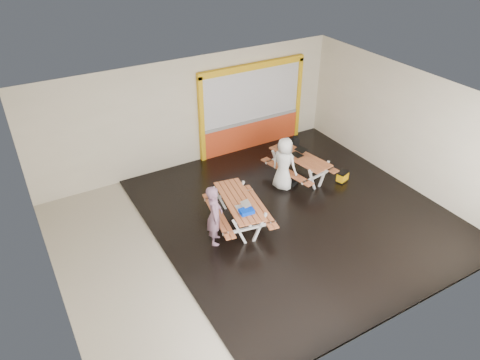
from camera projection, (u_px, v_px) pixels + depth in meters
room at (258, 171)px, 10.99m from camera, size 10.02×8.02×3.52m
deck at (295, 213)px, 12.44m from camera, size 7.50×7.98×0.05m
kiosk at (252, 109)px, 14.96m from camera, size 3.88×0.16×3.00m
picnic_table_left at (239, 206)px, 11.67m from camera, size 1.72×2.26×0.82m
picnic_table_right at (300, 161)px, 13.66m from camera, size 1.69×2.22×0.81m
person_left at (214, 215)px, 10.95m from camera, size 0.62×0.71×1.63m
person_right at (284, 164)px, 13.08m from camera, size 0.80×0.94×1.64m
laptop_left at (243, 207)px, 11.23m from camera, size 0.40×0.38×0.15m
laptop_right at (298, 153)px, 13.62m from camera, size 0.45×0.41×0.17m
blue_pouch at (247, 211)px, 11.07m from camera, size 0.36×0.27×0.10m
toolbox at (283, 144)px, 14.02m from camera, size 0.43×0.33×0.22m
backpack at (295, 143)px, 14.44m from camera, size 0.27×0.19×0.42m
dark_case at (292, 181)px, 13.62m from camera, size 0.47×0.43×0.14m
fluke_bag at (342, 177)px, 13.69m from camera, size 0.43×0.35×0.32m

